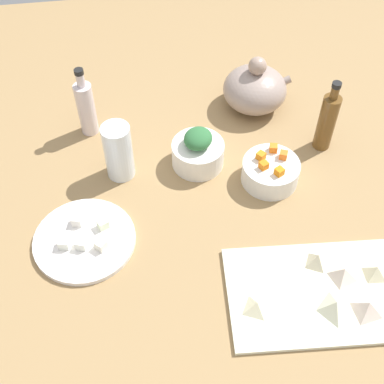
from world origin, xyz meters
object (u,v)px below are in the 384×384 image
cutting_board (315,293)px  teapot (255,89)px  bottle_1 (327,121)px  drinking_glass_0 (118,152)px  bottle_0 (86,107)px  plate_tofu (85,240)px  bowl_greens (198,154)px  bowl_carrots (270,172)px

cutting_board → teapot: 58.87cm
cutting_board → bottle_1: (14.09, 41.18, 7.79)cm
teapot → bottle_1: bearing=-51.6°
teapot → drinking_glass_0: (-37.25, -19.62, 1.49)cm
cutting_board → bottle_1: bottle_1 is taller
cutting_board → teapot: bearing=89.8°
bottle_0 → teapot: bearing=4.5°
bottle_1 → plate_tofu: bearing=-160.4°
bowl_greens → bottle_1: bearing=3.0°
cutting_board → bottle_0: size_ratio=1.83×
bottle_0 → drinking_glass_0: bottle_0 is taller
teapot → drinking_glass_0: 42.13cm
cutting_board → bowl_carrots: bowl_carrots is taller
bowl_greens → teapot: 26.62cm
bowl_greens → bowl_carrots: bearing=-26.1°
bowl_greens → bowl_carrots: bowl_greens is taller
cutting_board → drinking_glass_0: drinking_glass_0 is taller
plate_tofu → teapot: bearing=39.9°
drinking_glass_0 → bowl_greens: bearing=1.5°
bowl_carrots → drinking_glass_0: 36.22cm
bowl_greens → bottle_0: size_ratio=0.66×
cutting_board → bottle_0: (-44.18, 55.16, 7.47)cm
cutting_board → plate_tofu: size_ratio=1.59×
plate_tofu → bowl_greens: size_ratio=1.75×
teapot → bottle_0: 44.62cm
plate_tofu → drinking_glass_0: size_ratio=1.51×
cutting_board → drinking_glass_0: bearing=133.5°
cutting_board → bowl_greens: size_ratio=2.79×
teapot → cutting_board: bearing=-90.2°
bottle_1 → bowl_carrots: bearing=-148.9°
bowl_carrots → bottle_0: (-42.34, 23.59, 5.15)cm
bowl_carrots → bottle_0: bottle_0 is taller
bottle_0 → bottle_1: bottle_1 is taller
teapot → bottle_1: 22.39cm
bowl_carrots → drinking_glass_0: drinking_glass_0 is taller
plate_tofu → bowl_carrots: size_ratio=1.64×
bottle_0 → bottle_1: 59.93cm
teapot → bottle_0: size_ratio=0.94×
bowl_greens → bottle_0: (-26.12, 15.65, 4.79)cm
plate_tofu → bowl_carrots: bowl_carrots is taller
cutting_board → bowl_carrots: 31.71cm
bottle_0 → drinking_glass_0: 17.69cm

